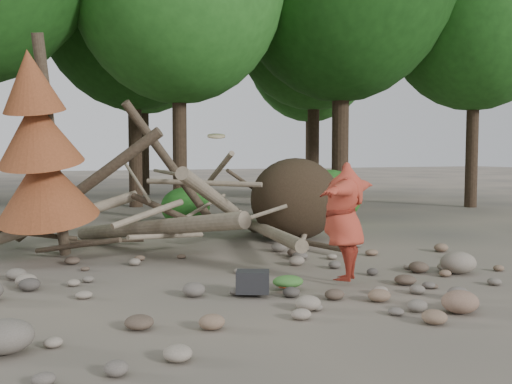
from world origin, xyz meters
name	(u,v)px	position (x,y,z in m)	size (l,w,h in m)	color
ground	(264,289)	(0.00, 0.00, 0.00)	(120.00, 120.00, 0.00)	#514C44
deadfall_pile	(274,202)	(2.02, 4.24, 0.95)	(8.55, 5.24, 3.30)	#332619
dead_conifer	(41,152)	(-3.12, 3.37, 2.11)	(2.06, 2.16, 4.35)	#4C3F30
bush_mid	(185,207)	(0.80, 7.80, 0.56)	(1.40, 1.40, 1.12)	#23621C
bush_right	(329,196)	(5.00, 7.00, 0.80)	(2.00, 2.00, 1.60)	#2D7524
frisbee_thrower	(344,221)	(1.31, -0.18, 1.02)	(3.51, 2.03, 2.30)	#AB3726
backpack	(253,286)	(-0.32, -0.34, 0.16)	(0.48, 0.32, 0.32)	black
cloth_green	(288,285)	(0.31, -0.21, 0.09)	(0.49, 0.40, 0.18)	#396D2B
cloth_orange	(286,288)	(0.26, -0.25, 0.05)	(0.28, 0.23, 0.10)	#C24521
boulder_front_left	(5,337)	(-3.61, -1.58, 0.18)	(0.60, 0.54, 0.36)	#6A6258
boulder_front_right	(460,302)	(1.91, -2.16, 0.15)	(0.50, 0.45, 0.30)	#7E614F
boulder_mid_right	(458,263)	(3.60, -0.18, 0.19)	(0.63, 0.57, 0.38)	gray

